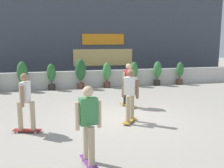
{
  "coord_description": "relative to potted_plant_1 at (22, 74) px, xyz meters",
  "views": [
    {
      "loc": [
        -2.31,
        -8.22,
        2.63
      ],
      "look_at": [
        0.0,
        1.5,
        0.9
      ],
      "focal_mm": 42.02,
      "sensor_mm": 36.0,
      "label": 1
    }
  ],
  "objects": [
    {
      "name": "potted_plant_2",
      "position": [
        1.42,
        0.0,
        -0.1
      ],
      "size": [
        0.45,
        0.45,
        1.37
      ],
      "color": "#2D2823",
      "rests_on": "ground"
    },
    {
      "name": "planter_wall",
      "position": [
        3.69,
        0.45,
        -0.43
      ],
      "size": [
        18.0,
        0.4,
        0.9
      ],
      "primitive_type": "cube",
      "color": "beige",
      "rests_on": "ground"
    },
    {
      "name": "potted_plant_1",
      "position": [
        0.0,
        0.0,
        0.0
      ],
      "size": [
        0.52,
        0.52,
        1.51
      ],
      "color": "black",
      "rests_on": "ground"
    },
    {
      "name": "skater_far_right",
      "position": [
        0.67,
        -6.29,
        0.06
      ],
      "size": [
        0.82,
        0.54,
        1.7
      ],
      "color": "maroon",
      "rests_on": "ground"
    },
    {
      "name": "potted_plant_7",
      "position": [
        8.71,
        0.0,
        -0.16
      ],
      "size": [
        0.41,
        0.41,
        1.3
      ],
      "color": "brown",
      "rests_on": "ground"
    },
    {
      "name": "ground_plane",
      "position": [
        3.69,
        -5.55,
        -0.88
      ],
      "size": [
        48.0,
        48.0,
        0.0
      ],
      "primitive_type": "plane",
      "color": "#A8A093"
    },
    {
      "name": "potted_plant_6",
      "position": [
        7.3,
        -0.0,
        -0.1
      ],
      "size": [
        0.45,
        0.45,
        1.37
      ],
      "color": "#2D2823",
      "rests_on": "ground"
    },
    {
      "name": "skater_far_left",
      "position": [
        4.29,
        -4.24,
        0.06
      ],
      "size": [
        0.53,
        0.81,
        1.7
      ],
      "color": "#BF8C26",
      "rests_on": "ground"
    },
    {
      "name": "skater_by_wall_left",
      "position": [
        3.78,
        -6.11,
        0.06
      ],
      "size": [
        0.65,
        0.75,
        1.7
      ],
      "color": "#BF8C26",
      "rests_on": "ground"
    },
    {
      "name": "potted_plant_5",
      "position": [
        5.89,
        0.0,
        -0.1
      ],
      "size": [
        0.45,
        0.45,
        1.37
      ],
      "color": "brown",
      "rests_on": "ground"
    },
    {
      "name": "potted_plant_3",
      "position": [
        2.94,
        0.0,
        0.05
      ],
      "size": [
        0.55,
        0.55,
        1.58
      ],
      "color": "brown",
      "rests_on": "ground"
    },
    {
      "name": "skater_foreground",
      "position": [
        2.1,
        -8.65,
        0.06
      ],
      "size": [
        0.55,
        0.82,
        1.7
      ],
      "color": "#72338C",
      "rests_on": "ground"
    },
    {
      "name": "building_backdrop",
      "position": [
        3.69,
        4.45,
        2.37
      ],
      "size": [
        20.0,
        2.08,
        6.5
      ],
      "color": "#424751",
      "rests_on": "ground"
    },
    {
      "name": "potted_plant_4",
      "position": [
        4.37,
        -0.0,
        -0.1
      ],
      "size": [
        0.45,
        0.45,
        1.38
      ],
      "color": "brown",
      "rests_on": "ground"
    }
  ]
}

